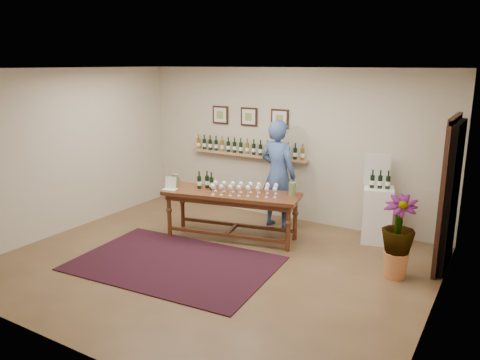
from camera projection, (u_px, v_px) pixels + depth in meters
The scene contains 14 objects.
ground at pixel (212, 264), 6.89m from camera, with size 6.00×6.00×0.00m, color brown.
room_shell at pixel (395, 182), 7.11m from camera, with size 6.00×6.00×6.00m.
rug at pixel (174, 263), 6.88m from camera, with size 2.88×1.92×0.02m, color #44100C.
tasting_table at pixel (231, 199), 7.74m from camera, with size 2.36×1.17×0.80m.
table_glasses at pixel (245, 189), 7.57m from camera, with size 1.35×0.31×0.19m, color white, non-canonical shape.
table_bottles at pixel (206, 180), 7.92m from camera, with size 0.26×0.15×0.28m, color black, non-canonical shape.
pitcher_left at pixel (176, 180), 8.09m from camera, with size 0.13×0.13×0.21m, color #626B42, non-canonical shape.
pitcher_right at pixel (292, 189), 7.51m from camera, with size 0.14×0.14×0.21m, color #626B42, non-canonical shape.
menu_card at pixel (171, 183), 7.88m from camera, with size 0.23×0.17×0.21m, color silver.
display_pedestal at pixel (377, 215), 7.64m from camera, with size 0.46×0.46×0.92m, color white.
pedestal_bottles at pixel (380, 180), 7.46m from camera, with size 0.28×0.07×0.28m, color black, non-canonical shape.
info_sign at pixel (377, 169), 7.59m from camera, with size 0.41×0.02×0.56m, color silver.
potted_plant at pixel (398, 237), 6.32m from camera, with size 0.60×0.60×1.00m.
person at pixel (278, 174), 8.23m from camera, with size 0.71×0.46×1.94m, color #344C7B.
Camera 1 is at (3.63, -5.27, 2.87)m, focal length 35.00 mm.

